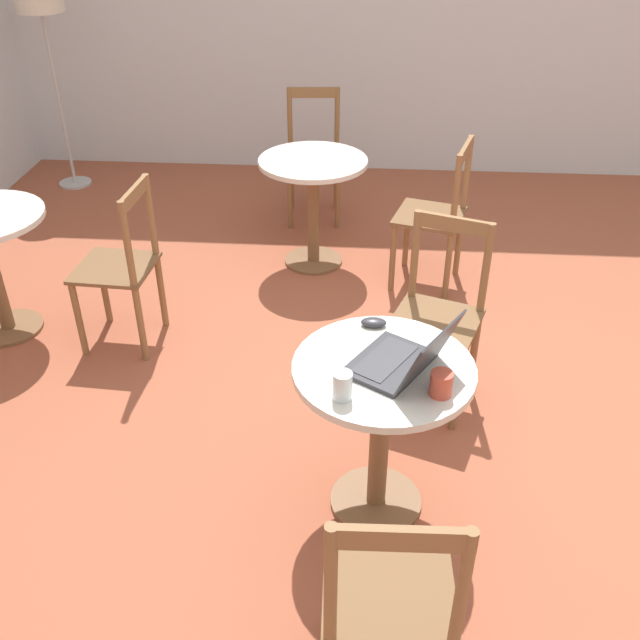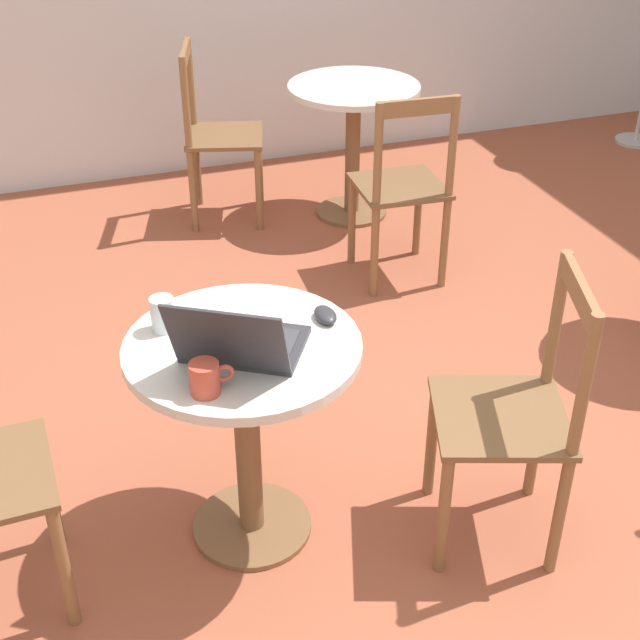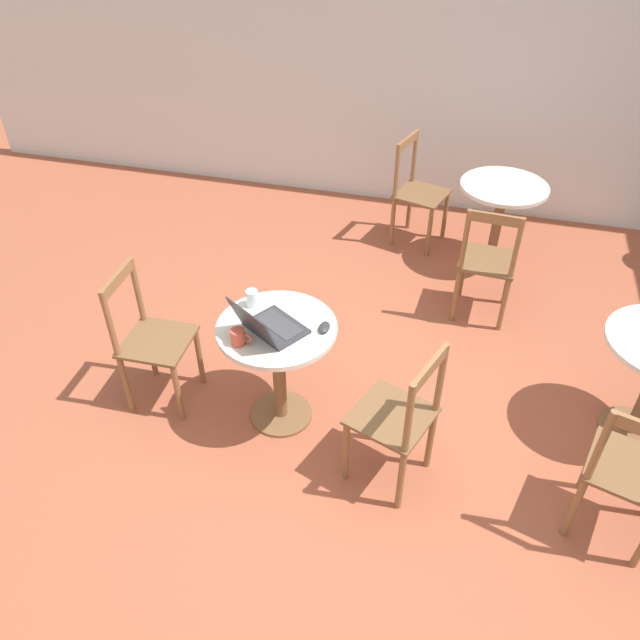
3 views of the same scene
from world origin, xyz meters
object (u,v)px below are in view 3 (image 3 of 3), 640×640
cafe_table_near (278,350)px  chair_near_left (151,340)px  chair_far_left (417,193)px  chair_far_front (487,264)px  cafe_table_far (501,205)px  chair_mid_front (629,475)px  drinking_glass (252,298)px  mouse (324,327)px  chair_near_right (399,419)px  laptop (269,326)px  mug (238,337)px

cafe_table_near → chair_near_left: 0.79m
chair_far_left → chair_far_front: 1.13m
cafe_table_near → chair_far_front: chair_far_front is taller
cafe_table_far → chair_near_left: size_ratio=0.78×
chair_mid_front → drinking_glass: (-2.04, 0.47, 0.31)m
cafe_table_near → mouse: mouse is taller
chair_near_right → laptop: size_ratio=2.08×
drinking_glass → chair_mid_front: bearing=-13.0°
chair_mid_front → chair_far_front: size_ratio=1.00×
cafe_table_far → chair_far_front: size_ratio=0.78×
laptop → mouse: size_ratio=4.36×
cafe_table_far → drinking_glass: bearing=-124.4°
chair_near_left → drinking_glass: chair_near_left is taller
chair_near_left → mouse: (1.05, 0.07, 0.27)m
chair_far_front → mouse: bearing=-122.6°
cafe_table_far → mug: size_ratio=6.09×
drinking_glass → cafe_table_near: bearing=-36.8°
laptop → mouse: (0.28, 0.10, -0.03)m
mug → chair_far_left: bearing=76.1°
cafe_table_far → laptop: 2.45m
chair_mid_front → chair_far_left: size_ratio=1.00×
cafe_table_near → cafe_table_far: (1.14, 2.08, 0.00)m
cafe_table_far → drinking_glass: (-1.33, -1.94, 0.23)m
chair_far_left → drinking_glass: chair_far_left is taller
cafe_table_near → chair_near_right: 0.79m
chair_near_right → chair_mid_front: size_ratio=1.00×
chair_far_left → cafe_table_near: bearing=-101.6°
chair_near_left → chair_mid_front: bearing=-6.5°
mouse → mug: size_ratio=0.86×
cafe_table_near → chair_near_left: size_ratio=0.78×
cafe_table_near → mug: 0.33m
chair_near_left → chair_mid_front: same height
cafe_table_near → mouse: size_ratio=7.05×
chair_mid_front → laptop: 1.91m
chair_near_right → chair_near_left: same height
drinking_glass → mouse: bearing=-12.8°
chair_near_right → chair_near_left: 1.55m
cafe_table_far → cafe_table_near: bearing=-118.7°
chair_far_front → mug: bearing=-128.9°
chair_far_front → mouse: 1.57m
chair_mid_front → mouse: size_ratio=9.05×
chair_far_front → chair_far_left: bearing=123.8°
chair_mid_front → chair_far_left: same height
chair_near_left → chair_far_front: (1.88, 1.37, 0.00)m
chair_near_left → drinking_glass: (0.60, 0.17, 0.31)m
chair_far_left → chair_near_left: bearing=-118.6°
chair_near_left → laptop: 0.83m
cafe_table_far → mug: (-1.28, -2.27, 0.22)m
chair_near_right → chair_near_left: bearing=171.2°
chair_mid_front → mouse: (-1.59, 0.37, 0.27)m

